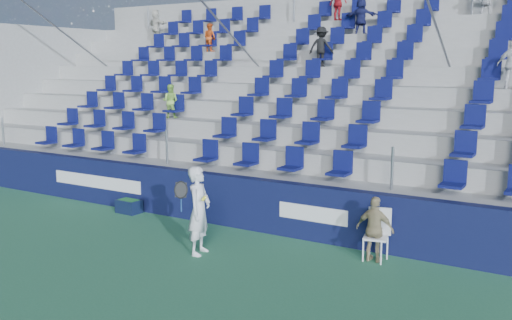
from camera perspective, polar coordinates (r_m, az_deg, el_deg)
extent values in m
plane|color=#32744D|center=(10.83, -8.79, -10.94)|extent=(70.00, 70.00, 0.00)
cube|color=#11153E|center=(13.10, 0.05, -4.46)|extent=(24.00, 0.30, 1.20)
cube|color=white|center=(16.09, -15.67, -2.11)|extent=(3.20, 0.02, 0.34)
cube|color=white|center=(12.27, 5.68, -5.38)|extent=(1.60, 0.02, 0.34)
cube|color=#A2A29D|center=(13.58, 1.31, -3.96)|extent=(24.00, 0.85, 1.20)
cube|color=#A2A29D|center=(14.25, 3.02, -2.29)|extent=(24.00, 0.85, 1.70)
cube|color=#A2A29D|center=(14.95, 4.58, -0.78)|extent=(24.00, 0.85, 2.20)
cube|color=#A2A29D|center=(15.66, 5.99, 0.60)|extent=(24.00, 0.85, 2.70)
cube|color=#A2A29D|center=(16.39, 7.28, 1.85)|extent=(24.00, 0.85, 3.20)
cube|color=#A2A29D|center=(17.13, 8.46, 3.00)|extent=(24.00, 0.85, 3.70)
cube|color=#A2A29D|center=(17.89, 9.54, 4.05)|extent=(24.00, 0.85, 4.20)
cube|color=#A2A29D|center=(18.66, 10.54, 5.01)|extent=(24.00, 0.85, 4.70)
cube|color=#A2A29D|center=(19.44, 11.46, 5.89)|extent=(24.00, 0.85, 5.20)
cube|color=#A2A29D|center=(20.05, 12.17, 7.41)|extent=(24.00, 0.50, 6.20)
cube|color=#A2A29D|center=(23.70, -19.98, 6.13)|extent=(0.30, 7.65, 5.20)
cube|color=#0C114C|center=(13.39, 1.32, 0.00)|extent=(16.05, 0.50, 0.70)
cube|color=#0C114C|center=(14.06, 3.06, 2.50)|extent=(16.05, 0.50, 0.70)
cube|color=#0C114C|center=(14.76, 4.65, 4.77)|extent=(16.05, 0.50, 0.70)
cube|color=#0C114C|center=(15.49, 6.10, 6.82)|extent=(16.05, 0.50, 0.70)
cube|color=#0C114C|center=(16.25, 7.42, 8.68)|extent=(16.05, 0.50, 0.70)
cube|color=#0C114C|center=(17.03, 8.64, 10.37)|extent=(16.05, 0.50, 0.70)
cube|color=#0C114C|center=(17.83, 9.76, 11.91)|extent=(16.05, 0.50, 0.70)
cube|color=#0C114C|center=(18.65, 10.80, 13.31)|extent=(16.05, 0.50, 0.70)
cube|color=#0C114C|center=(19.48, 11.75, 14.58)|extent=(16.05, 0.50, 0.70)
cylinder|color=gray|center=(17.69, -1.62, 11.41)|extent=(0.06, 7.68, 4.55)
cylinder|color=gray|center=(15.29, 18.02, 11.26)|extent=(0.06, 7.68, 4.55)
cylinder|color=gray|center=(22.12, -16.84, 10.63)|extent=(0.06, 7.68, 4.55)
imported|color=black|center=(17.25, 6.54, 11.18)|extent=(0.79, 0.50, 1.16)
imported|color=navy|center=(18.65, 10.47, 13.95)|extent=(1.06, 0.45, 1.11)
imported|color=#B41821|center=(19.92, 8.23, 15.23)|extent=(0.73, 0.44, 1.16)
imported|color=#95D153|center=(17.09, -8.57, 5.84)|extent=(0.58, 0.51, 1.00)
imported|color=#D65019|center=(20.37, -4.65, 12.09)|extent=(0.54, 0.46, 0.98)
imported|color=white|center=(14.92, 24.24, 8.70)|extent=(0.70, 0.37, 1.13)
imported|color=silver|center=(23.03, -9.96, 13.17)|extent=(1.14, 0.62, 1.17)
imported|color=silver|center=(11.46, -5.71, -5.05)|extent=(0.56, 0.73, 1.78)
cylinder|color=navy|center=(11.38, -7.49, -4.45)|extent=(0.03, 0.03, 0.28)
torus|color=black|center=(11.31, -7.52, -2.98)|extent=(0.30, 0.17, 0.28)
plane|color=#262626|center=(11.31, -7.52, -2.98)|extent=(0.30, 0.16, 0.29)
sphere|color=yellow|center=(11.08, -5.32, -3.96)|extent=(0.07, 0.07, 0.07)
sphere|color=yellow|center=(11.12, -5.14, -3.75)|extent=(0.07, 0.07, 0.07)
cube|color=white|center=(11.35, 11.87, -7.58)|extent=(0.53, 0.53, 0.04)
cube|color=white|center=(11.47, 12.27, -5.99)|extent=(0.44, 0.14, 0.55)
cylinder|color=white|center=(11.32, 10.65, -8.88)|extent=(0.03, 0.03, 0.44)
cylinder|color=white|center=(11.21, 12.39, -9.13)|extent=(0.03, 0.03, 0.44)
cylinder|color=white|center=(11.64, 11.29, -8.38)|extent=(0.03, 0.03, 0.44)
cylinder|color=white|center=(11.53, 12.98, -8.62)|extent=(0.03, 0.03, 0.44)
imported|color=tan|center=(11.26, 11.82, -6.80)|extent=(0.75, 0.32, 1.28)
cube|color=#0D1732|center=(15.04, -12.59, -4.54)|extent=(0.63, 0.43, 0.34)
cube|color=#1E662D|center=(15.03, -12.60, -4.25)|extent=(0.52, 0.31, 0.20)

